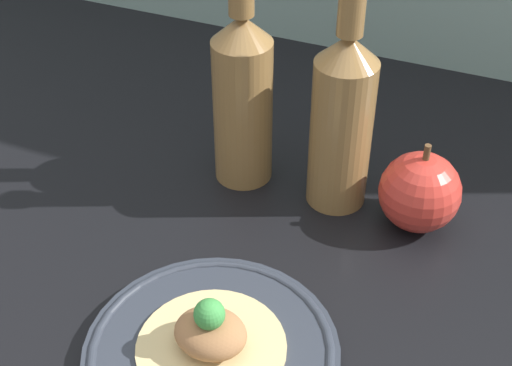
# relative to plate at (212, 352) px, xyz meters

# --- Properties ---
(ground_plane) EXTENTS (1.80, 1.10, 0.04)m
(ground_plane) POSITION_rel_plate_xyz_m (-0.08, 0.09, -0.03)
(ground_plane) COLOR black
(plate) EXTENTS (0.23, 0.23, 0.02)m
(plate) POSITION_rel_plate_xyz_m (0.00, 0.00, 0.00)
(plate) COLOR #2D333D
(plate) RESTS_ON ground_plane
(plated_food) EXTENTS (0.13, 0.13, 0.06)m
(plated_food) POSITION_rel_plate_xyz_m (0.00, 0.00, 0.02)
(plated_food) COLOR #D6BC7F
(plated_food) RESTS_ON plate
(cider_bottle_left) EXTENTS (0.07, 0.07, 0.29)m
(cider_bottle_left) POSITION_rel_plate_xyz_m (-0.08, 0.26, 0.10)
(cider_bottle_left) COLOR olive
(cider_bottle_left) RESTS_ON ground_plane
(cider_bottle_right) EXTENTS (0.07, 0.07, 0.29)m
(cider_bottle_right) POSITION_rel_plate_xyz_m (0.03, 0.26, 0.10)
(cider_bottle_right) COLOR olive
(cider_bottle_right) RESTS_ON ground_plane
(apple) EXTENTS (0.09, 0.09, 0.10)m
(apple) POSITION_rel_plate_xyz_m (0.13, 0.25, 0.04)
(apple) COLOR red
(apple) RESTS_ON ground_plane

